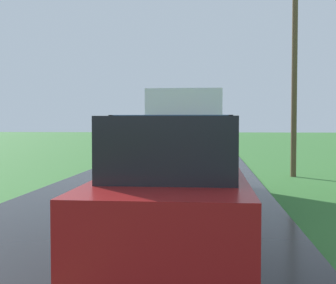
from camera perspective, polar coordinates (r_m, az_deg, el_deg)
The scene contains 3 objects.
banana_truck_near at distance 11.97m, azimuth 1.88°, elevation 0.20°, with size 2.38×5.82×2.80m.
utility_pole_roadside at distance 16.93m, azimuth 15.77°, elevation 9.13°, with size 2.58×0.20×7.16m.
following_car at distance 5.61m, azimuth 0.78°, elevation -6.35°, with size 1.74×4.10×1.92m.
Camera 1 is at (1.64, 0.11, 1.92)m, focal length 47.98 mm.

